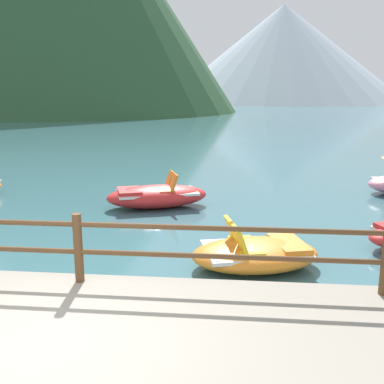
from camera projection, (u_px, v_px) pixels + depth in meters
name	position (u px, v px, depth m)	size (l,w,h in m)	color
ground_plane	(216.00, 122.00, 43.51)	(200.00, 200.00, 0.00)	#3D6B75
dock_railing	(78.00, 241.00, 5.96)	(23.92, 0.12, 0.95)	brown
pedal_boat_0	(256.00, 253.00, 7.58)	(2.44, 1.89, 0.82)	orange
pedal_boat_4	(157.00, 196.00, 11.53)	(2.84, 2.00, 0.89)	red
distant_peak	(282.00, 54.00, 116.92)	(63.03, 63.03, 24.75)	#9EADBC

